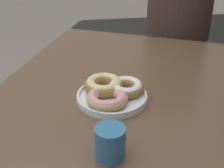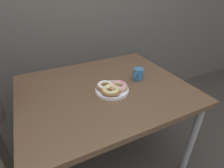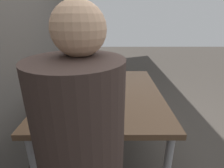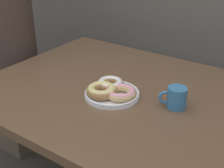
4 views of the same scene
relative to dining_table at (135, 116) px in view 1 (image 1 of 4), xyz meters
name	(u,v)px [view 1 (image 1 of 4)]	position (x,y,z in m)	size (l,w,h in m)	color
dining_table	(135,116)	(0.00, 0.00, 0.00)	(1.21, 0.99, 0.77)	brown
donut_plate	(112,91)	(0.02, -0.08, 0.10)	(0.26, 0.25, 0.06)	white
coffee_mug	(110,142)	(0.29, 0.00, 0.12)	(0.11, 0.09, 0.09)	teal
person_figure	(179,19)	(-0.86, 0.06, 0.10)	(0.38, 0.35, 1.45)	brown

